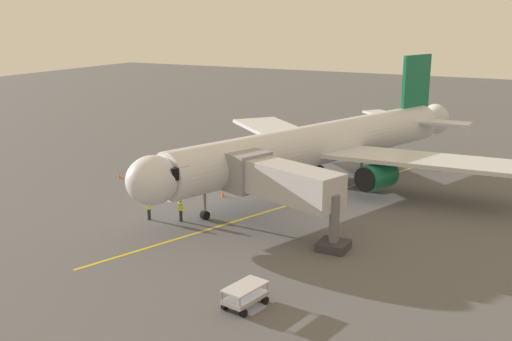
{
  "coord_description": "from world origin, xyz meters",
  "views": [
    {
      "loc": [
        -20.64,
        51.06,
        15.71
      ],
      "look_at": [
        1.78,
        7.75,
        3.0
      ],
      "focal_mm": 42.33,
      "sensor_mm": 36.0,
      "label": 1
    }
  ],
  "objects_px": {
    "ground_crew_wing_walker": "(149,209)",
    "safety_cone_nose_right": "(223,194)",
    "jet_bridge": "(276,181)",
    "airplane": "(322,145)",
    "baggage_cart_near_nose": "(245,296)",
    "ground_crew_marshaller": "(181,210)",
    "safety_cone_nose_left": "(120,175)"
  },
  "relations": [
    {
      "from": "ground_crew_wing_walker",
      "to": "safety_cone_nose_right",
      "type": "relative_size",
      "value": 3.11
    },
    {
      "from": "jet_bridge",
      "to": "ground_crew_wing_walker",
      "type": "bearing_deg",
      "value": 15.03
    },
    {
      "from": "airplane",
      "to": "ground_crew_wing_walker",
      "type": "relative_size",
      "value": 22.84
    },
    {
      "from": "airplane",
      "to": "baggage_cart_near_nose",
      "type": "relative_size",
      "value": 13.86
    },
    {
      "from": "jet_bridge",
      "to": "safety_cone_nose_right",
      "type": "xyz_separation_m",
      "value": [
        7.73,
        -5.33,
        -3.49
      ]
    },
    {
      "from": "jet_bridge",
      "to": "safety_cone_nose_right",
      "type": "relative_size",
      "value": 20.61
    },
    {
      "from": "airplane",
      "to": "ground_crew_marshaller",
      "type": "distance_m",
      "value": 15.77
    },
    {
      "from": "jet_bridge",
      "to": "safety_cone_nose_left",
      "type": "height_order",
      "value": "jet_bridge"
    },
    {
      "from": "jet_bridge",
      "to": "airplane",
      "type": "bearing_deg",
      "value": -84.16
    },
    {
      "from": "airplane",
      "to": "ground_crew_marshaller",
      "type": "bearing_deg",
      "value": 66.91
    },
    {
      "from": "safety_cone_nose_right",
      "to": "ground_crew_wing_walker",
      "type": "bearing_deg",
      "value": 75.62
    },
    {
      "from": "jet_bridge",
      "to": "ground_crew_marshaller",
      "type": "xyz_separation_m",
      "value": [
        7.33,
        1.8,
        -2.88
      ]
    },
    {
      "from": "airplane",
      "to": "baggage_cart_near_nose",
      "type": "distance_m",
      "value": 25.18
    },
    {
      "from": "ground_crew_marshaller",
      "to": "safety_cone_nose_left",
      "type": "bearing_deg",
      "value": -31.92
    },
    {
      "from": "ground_crew_marshaller",
      "to": "baggage_cart_near_nose",
      "type": "relative_size",
      "value": 0.61
    },
    {
      "from": "jet_bridge",
      "to": "safety_cone_nose_right",
      "type": "bearing_deg",
      "value": -34.62
    },
    {
      "from": "ground_crew_marshaller",
      "to": "safety_cone_nose_left",
      "type": "relative_size",
      "value": 3.11
    },
    {
      "from": "jet_bridge",
      "to": "ground_crew_wing_walker",
      "type": "distance_m",
      "value": 10.51
    },
    {
      "from": "airplane",
      "to": "ground_crew_wing_walker",
      "type": "height_order",
      "value": "airplane"
    },
    {
      "from": "baggage_cart_near_nose",
      "to": "safety_cone_nose_right",
      "type": "height_order",
      "value": "baggage_cart_near_nose"
    },
    {
      "from": "baggage_cart_near_nose",
      "to": "safety_cone_nose_right",
      "type": "relative_size",
      "value": 5.12
    },
    {
      "from": "baggage_cart_near_nose",
      "to": "safety_cone_nose_left",
      "type": "height_order",
      "value": "baggage_cart_near_nose"
    },
    {
      "from": "airplane",
      "to": "ground_crew_marshaller",
      "type": "relative_size",
      "value": 22.84
    },
    {
      "from": "ground_crew_wing_walker",
      "to": "airplane",
      "type": "bearing_deg",
      "value": -119.44
    },
    {
      "from": "baggage_cart_near_nose",
      "to": "airplane",
      "type": "bearing_deg",
      "value": -78.08
    },
    {
      "from": "jet_bridge",
      "to": "baggage_cart_near_nose",
      "type": "xyz_separation_m",
      "value": [
        -3.88,
        11.99,
        -3.11
      ]
    },
    {
      "from": "baggage_cart_near_nose",
      "to": "safety_cone_nose_left",
      "type": "xyz_separation_m",
      "value": [
        23.84,
        -18.06,
        -0.38
      ]
    },
    {
      "from": "jet_bridge",
      "to": "ground_crew_wing_walker",
      "type": "xyz_separation_m",
      "value": [
        9.77,
        2.62,
        -2.88
      ]
    },
    {
      "from": "baggage_cart_near_nose",
      "to": "safety_cone_nose_right",
      "type": "distance_m",
      "value": 20.86
    },
    {
      "from": "safety_cone_nose_left",
      "to": "ground_crew_marshaller",
      "type": "bearing_deg",
      "value": 148.08
    },
    {
      "from": "ground_crew_wing_walker",
      "to": "safety_cone_nose_right",
      "type": "height_order",
      "value": "ground_crew_wing_walker"
    },
    {
      "from": "airplane",
      "to": "jet_bridge",
      "type": "xyz_separation_m",
      "value": [
        -1.27,
        12.43,
        -0.24
      ]
    }
  ]
}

